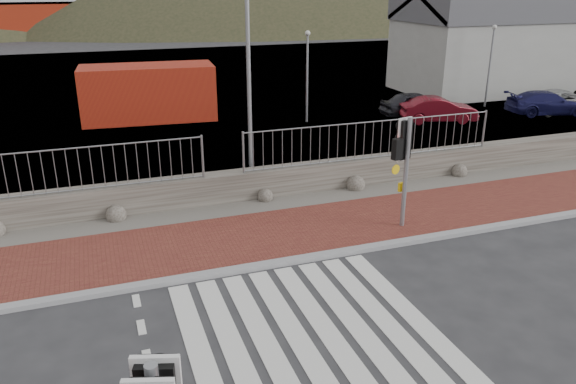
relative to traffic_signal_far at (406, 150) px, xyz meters
name	(u,v)px	position (x,y,z in m)	size (l,w,h in m)	color
ground	(316,340)	(-4.01, -3.87, -2.18)	(220.00, 220.00, 0.00)	#28282B
sidewalk_far	(250,239)	(-4.01, 0.63, -2.14)	(40.00, 3.00, 0.08)	brown
kerb_far	(267,265)	(-4.01, -0.87, -2.13)	(40.00, 0.25, 0.12)	gray
zebra_crossing	(316,340)	(-4.01, -3.87, -2.17)	(4.62, 5.60, 0.01)	silver
gravel_strip	(231,211)	(-4.01, 2.63, -2.15)	(40.00, 1.50, 0.06)	#59544C
stone_wall	(223,188)	(-4.01, 3.43, -1.73)	(40.00, 0.60, 0.90)	#49443C
railing	(223,145)	(-4.01, 3.28, -0.36)	(18.07, 0.07, 1.22)	gray
quay	(147,86)	(-4.01, 24.03, -2.18)	(120.00, 40.00, 0.50)	#4C4C4F
water	(114,36)	(-4.01, 59.03, -2.18)	(220.00, 50.00, 0.05)	#3F4C54
harbor_building	(504,39)	(15.99, 16.03, 0.75)	(12.20, 6.20, 5.80)	#9E9E99
hills_backdrop	(160,158)	(2.74, 84.03, -25.23)	(254.00, 90.00, 100.00)	#2B301C
traffic_signal_far	(406,150)	(0.00, 0.00, 0.00)	(0.74, 0.39, 3.01)	gray
streetlight	(253,60)	(-2.81, 4.19, 1.85)	(1.45, 0.71, 7.17)	gray
shipping_container	(148,93)	(-4.83, 14.99, -0.92)	(6.06, 2.52, 2.52)	#9E2C11
car_a	(416,104)	(7.39, 11.37, -1.59)	(1.39, 3.46, 1.18)	black
car_b	(438,110)	(7.73, 9.96, -1.60)	(1.22, 3.49, 1.15)	#5C0D16
car_c	(547,103)	(13.64, 9.55, -1.61)	(1.59, 3.90, 1.13)	#171646
car_d	(562,101)	(14.78, 9.76, -1.62)	(1.84, 3.99, 1.11)	#9D9D9D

